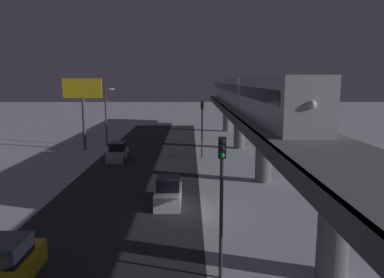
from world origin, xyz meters
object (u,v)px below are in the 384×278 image
object	(u,v)px
sedan_white	(168,193)
traffic_light_near	(222,188)
sedan_yellow	(8,266)
commercial_billboard	(83,95)
sedan_silver	(118,153)
subway_train	(240,90)
traffic_light_mid	(202,121)

from	to	relation	value
sedan_white	traffic_light_near	distance (m)	10.86
sedan_yellow	commercial_billboard	distance (m)	31.88
sedan_silver	sedan_yellow	bearing A→B (deg)	90.00
sedan_white	traffic_light_near	bearing A→B (deg)	-73.67
subway_train	traffic_light_near	bearing A→B (deg)	80.97
subway_train	sedan_yellow	bearing A→B (deg)	65.81
subway_train	sedan_silver	world-z (taller)	subway_train
sedan_white	commercial_billboard	xyz separation A→B (m)	(11.73, -20.59, 6.03)
sedan_silver	commercial_billboard	xyz separation A→B (m)	(5.33, -6.14, 6.04)
traffic_light_near	traffic_light_mid	xyz separation A→B (m)	(0.00, -25.33, 0.00)
traffic_light_near	sedan_white	bearing A→B (deg)	-73.67
sedan_yellow	traffic_light_mid	xyz separation A→B (m)	(-9.30, -25.68, 3.40)
traffic_light_near	commercial_billboard	bearing A→B (deg)	-64.37
subway_train	traffic_light_mid	bearing A→B (deg)	50.91
subway_train	sedan_yellow	xyz separation A→B (m)	(14.30, 31.84, -6.62)
sedan_white	traffic_light_near	world-z (taller)	traffic_light_near
traffic_light_mid	sedan_white	bearing A→B (deg)	79.35
sedan_silver	traffic_light_near	bearing A→B (deg)	110.90
commercial_billboard	sedan_silver	bearing A→B (deg)	130.95
traffic_light_near	sedan_silver	bearing A→B (deg)	-69.10
sedan_yellow	sedan_white	bearing A→B (deg)	-121.98
subway_train	sedan_yellow	size ratio (longest dim) A/B	12.98
sedan_yellow	traffic_light_near	bearing A→B (deg)	-177.85
commercial_billboard	sedan_yellow	bearing A→B (deg)	99.80
sedan_silver	sedan_yellow	xyz separation A→B (m)	(0.00, 24.71, 0.01)
subway_train	commercial_billboard	distance (m)	19.67
traffic_light_near	traffic_light_mid	distance (m)	25.33
traffic_light_near	subway_train	bearing A→B (deg)	-99.03
subway_train	commercial_billboard	world-z (taller)	subway_train
sedan_yellow	commercial_billboard	bearing A→B (deg)	-80.20
traffic_light_mid	commercial_billboard	world-z (taller)	commercial_billboard
traffic_light_mid	traffic_light_near	bearing A→B (deg)	90.00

